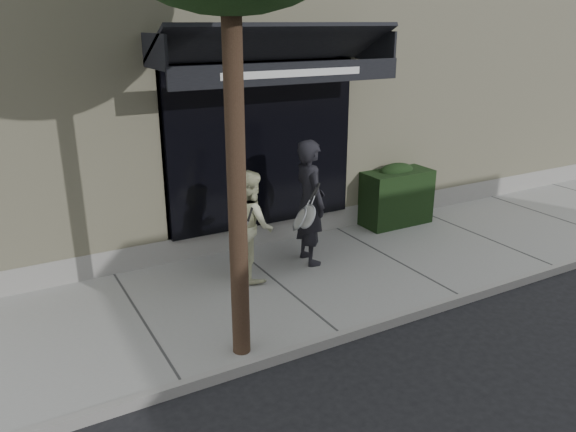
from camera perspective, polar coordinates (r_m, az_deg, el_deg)
ground at (r=9.19m, az=10.21°, el=-4.79°), size 80.00×80.00×0.00m
sidewalk at (r=9.17m, az=10.23°, el=-4.45°), size 20.00×3.00×0.12m
curb at (r=8.16m, az=17.16°, el=-8.08°), size 20.00×0.10×0.14m
building_facade at (r=12.64m, az=-3.80°, el=14.84°), size 14.30×8.04×5.64m
hedge at (r=10.53m, az=10.80°, el=2.12°), size 1.30×0.70×1.14m
pedestrian_front at (r=8.52m, az=2.22°, el=1.38°), size 0.73×0.88×1.93m
pedestrian_back at (r=8.07m, az=-3.87°, el=-0.90°), size 0.70×0.85×1.61m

